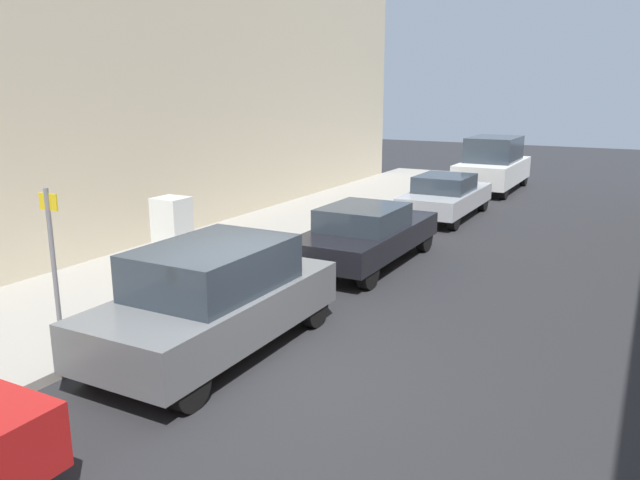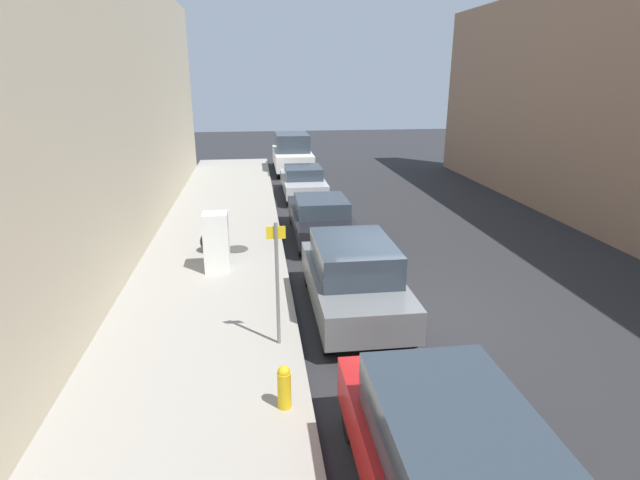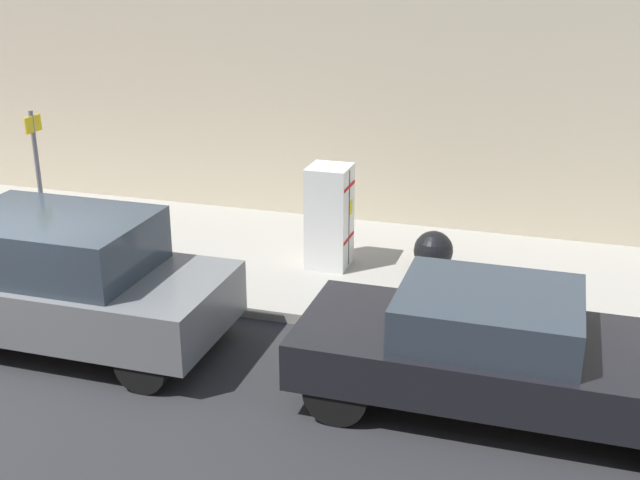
{
  "view_description": "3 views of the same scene",
  "coord_description": "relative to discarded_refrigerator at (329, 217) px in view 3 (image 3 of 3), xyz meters",
  "views": [
    {
      "loc": [
        4.76,
        -7.01,
        4.02
      ],
      "look_at": [
        -1.58,
        4.68,
        0.77
      ],
      "focal_mm": 35.0,
      "sensor_mm": 36.0,
      "label": 1
    },
    {
      "loc": [
        -3.1,
        -10.02,
        5.22
      ],
      "look_at": [
        -1.59,
        1.53,
        1.36
      ],
      "focal_mm": 28.0,
      "sensor_mm": 36.0,
      "label": 2
    },
    {
      "loc": [
        7.09,
        6.25,
        4.93
      ],
      "look_at": [
        -1.92,
        3.48,
        1.44
      ],
      "focal_mm": 45.0,
      "sensor_mm": 36.0,
      "label": 3
    }
  ],
  "objects": [
    {
      "name": "ground_plane",
      "position": [
        4.21,
        -2.92,
        -0.96
      ],
      "size": [
        80.0,
        80.0,
        0.0
      ],
      "primitive_type": "plane",
      "color": "#28282B"
    },
    {
      "name": "sidewalk_slab",
      "position": [
        -0.2,
        -2.92,
        -0.88
      ],
      "size": [
        4.16,
        44.0,
        0.15
      ],
      "primitive_type": "cube",
      "color": "#9E998E",
      "rests_on": "ground"
    },
    {
      "name": "discarded_refrigerator",
      "position": [
        0.0,
        0.0,
        0.0
      ],
      "size": [
        0.66,
        0.64,
        1.61
      ],
      "color": "white",
      "rests_on": "sidewalk_slab"
    },
    {
      "name": "manhole_cover",
      "position": [
        0.45,
        1.65,
        -0.8
      ],
      "size": [
        0.7,
        0.7,
        0.02
      ],
      "primitive_type": "cylinder",
      "color": "#47443F",
      "rests_on": "sidewalk_slab"
    },
    {
      "name": "street_sign_post",
      "position": [
        1.44,
        -4.13,
        0.59
      ],
      "size": [
        0.36,
        0.07,
        2.5
      ],
      "color": "slate",
      "rests_on": "sidewalk_slab"
    },
    {
      "name": "trash_bag",
      "position": [
        -0.32,
        1.59,
        -0.5
      ],
      "size": [
        0.61,
        0.61,
        0.61
      ],
      "primitive_type": "sphere",
      "color": "black",
      "rests_on": "sidewalk_slab"
    },
    {
      "name": "parked_suv_gray",
      "position": [
        3.22,
        -2.7,
        -0.08
      ],
      "size": [
        1.92,
        4.44,
        1.73
      ],
      "color": "slate",
      "rests_on": "ground"
    },
    {
      "name": "parked_sedan_dark",
      "position": [
        3.22,
        2.94,
        -0.22
      ],
      "size": [
        1.87,
        4.67,
        1.41
      ],
      "color": "black",
      "rests_on": "ground"
    }
  ]
}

